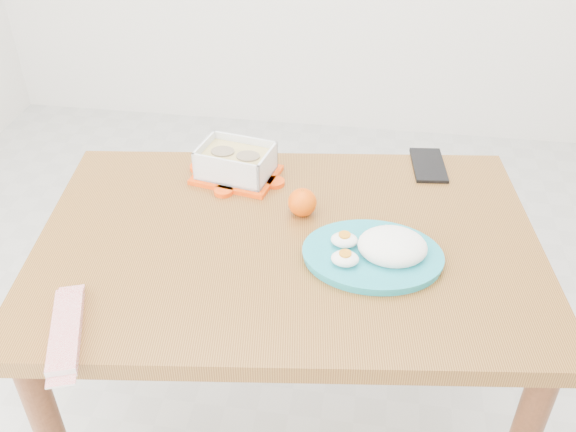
# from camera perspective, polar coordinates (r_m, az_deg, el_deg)

# --- Properties ---
(ground) EXTENTS (3.50, 3.50, 0.00)m
(ground) POSITION_cam_1_polar(r_m,az_deg,el_deg) (2.08, 0.46, -15.11)
(ground) COLOR #B7B7B2
(ground) RESTS_ON ground
(dining_table) EXTENTS (1.18, 0.87, 0.75)m
(dining_table) POSITION_cam_1_polar(r_m,az_deg,el_deg) (1.48, -0.00, -5.34)
(dining_table) COLOR brown
(dining_table) RESTS_ON ground
(food_container) EXTENTS (0.22, 0.19, 0.08)m
(food_container) POSITION_cam_1_polar(r_m,az_deg,el_deg) (1.60, -4.66, 4.75)
(food_container) COLOR #F24207
(food_container) RESTS_ON dining_table
(orange_fruit) EXTENTS (0.07, 0.07, 0.07)m
(orange_fruit) POSITION_cam_1_polar(r_m,az_deg,el_deg) (1.46, 1.28, 1.22)
(orange_fruit) COLOR #EF4B04
(orange_fruit) RESTS_ON dining_table
(rice_plate) EXTENTS (0.29, 0.29, 0.08)m
(rice_plate) POSITION_cam_1_polar(r_m,az_deg,el_deg) (1.35, 8.10, -2.99)
(rice_plate) COLOR teal
(rice_plate) RESTS_ON dining_table
(candy_bar) EXTENTS (0.12, 0.21, 0.02)m
(candy_bar) POSITION_cam_1_polar(r_m,az_deg,el_deg) (1.26, -19.13, -9.59)
(candy_bar) COLOR #B10911
(candy_bar) RESTS_ON dining_table
(smartphone) EXTENTS (0.10, 0.17, 0.01)m
(smartphone) POSITION_cam_1_polar(r_m,az_deg,el_deg) (1.69, 12.38, 4.44)
(smartphone) COLOR black
(smartphone) RESTS_ON dining_table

